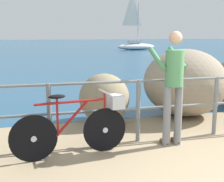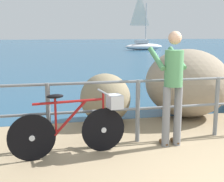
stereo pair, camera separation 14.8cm
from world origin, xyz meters
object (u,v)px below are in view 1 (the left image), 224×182
at_px(breakwater_boulder_left, 104,98).
at_px(sailboat, 136,43).
at_px(person_at_railing, 173,83).
at_px(bicycle, 81,124).
at_px(breakwater_boulder_main, 185,82).

relative_size(breakwater_boulder_left, sailboat, 0.17).
bearing_deg(person_at_railing, bicycle, 87.62).
bearing_deg(breakwater_boulder_left, person_at_railing, -62.83).
xyz_separation_m(breakwater_boulder_left, sailboat, (9.40, 25.79, 0.22)).
distance_m(bicycle, breakwater_boulder_main, 2.99).
bearing_deg(sailboat, person_at_railing, -114.63).
relative_size(breakwater_boulder_main, sailboat, 0.29).
bearing_deg(bicycle, person_at_railing, -5.41).
distance_m(person_at_railing, breakwater_boulder_main, 1.92).
distance_m(bicycle, person_at_railing, 1.54).
xyz_separation_m(person_at_railing, breakwater_boulder_main, (1.04, 1.59, -0.28)).
relative_size(bicycle, person_at_railing, 0.95).
height_order(person_at_railing, sailboat, sailboat).
bearing_deg(bicycle, breakwater_boulder_left, 58.07).
relative_size(bicycle, sailboat, 0.27).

